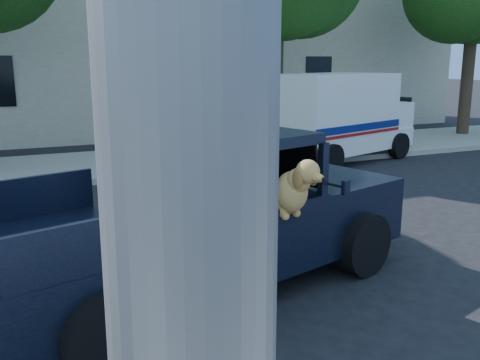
{
  "coord_description": "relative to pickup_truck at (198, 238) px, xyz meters",
  "views": [
    {
      "loc": [
        -2.89,
        -5.32,
        2.88
      ],
      "look_at": [
        -0.34,
        0.4,
        1.47
      ],
      "focal_mm": 40.0,
      "sensor_mm": 36.0,
      "label": 1
    }
  ],
  "objects": [
    {
      "name": "far_sidewalk",
      "position": [
        0.77,
        8.45,
        -0.61
      ],
      "size": [
        60.0,
        4.0,
        0.15
      ],
      "primitive_type": "cube",
      "color": "gray",
      "rests_on": "ground"
    },
    {
      "name": "mail_truck",
      "position": [
        6.72,
        6.82,
        0.41
      ],
      "size": [
        4.96,
        3.41,
        2.49
      ],
      "rotation": [
        0.0,
        0.0,
        0.3
      ],
      "color": "silver",
      "rests_on": "ground"
    },
    {
      "name": "lane_stripes",
      "position": [
        2.77,
        2.65,
        -0.68
      ],
      "size": [
        21.6,
        0.14,
        0.01
      ],
      "primitive_type": null,
      "color": "silver",
      "rests_on": "ground"
    },
    {
      "name": "pickup_truck",
      "position": [
        0.0,
        0.0,
        0.0
      ],
      "size": [
        6.02,
        3.71,
        2.02
      ],
      "rotation": [
        0.0,
        0.0,
        0.29
      ],
      "color": "black",
      "rests_on": "ground"
    },
    {
      "name": "building_main",
      "position": [
        3.77,
        15.75,
        3.82
      ],
      "size": [
        26.0,
        6.0,
        9.0
      ],
      "primitive_type": "cube",
      "color": "beige",
      "rests_on": "ground"
    },
    {
      "name": "ground",
      "position": [
        0.77,
        -0.75,
        -0.68
      ],
      "size": [
        120.0,
        120.0,
        0.0
      ],
      "primitive_type": "plane",
      "color": "black",
      "rests_on": "ground"
    }
  ]
}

